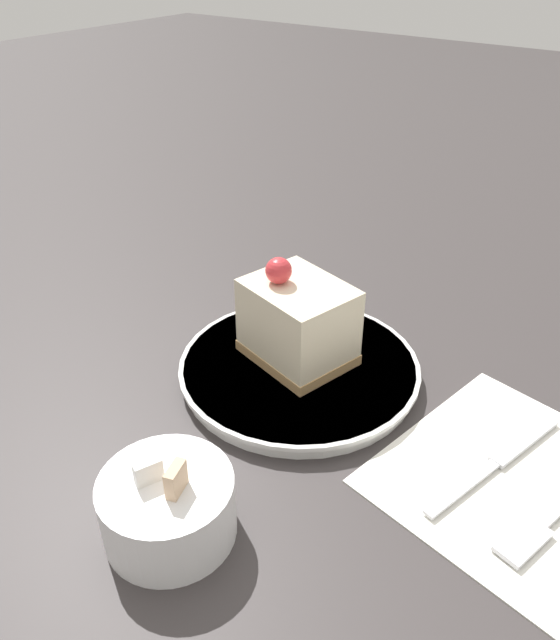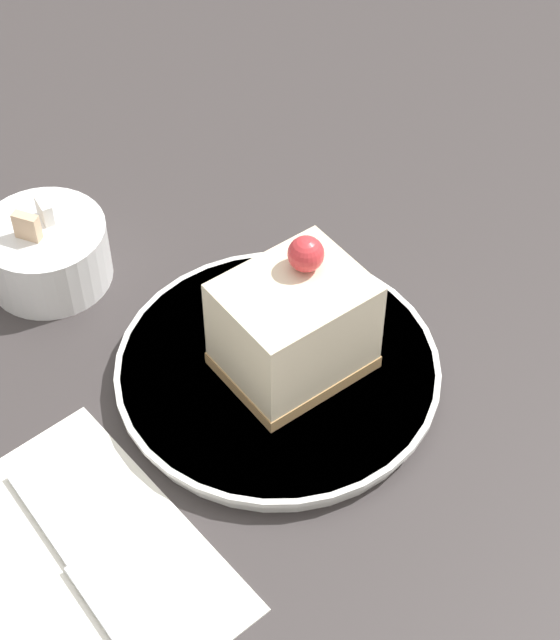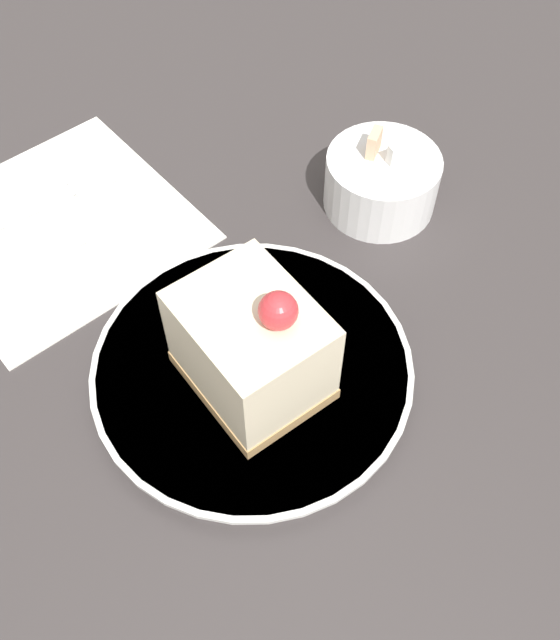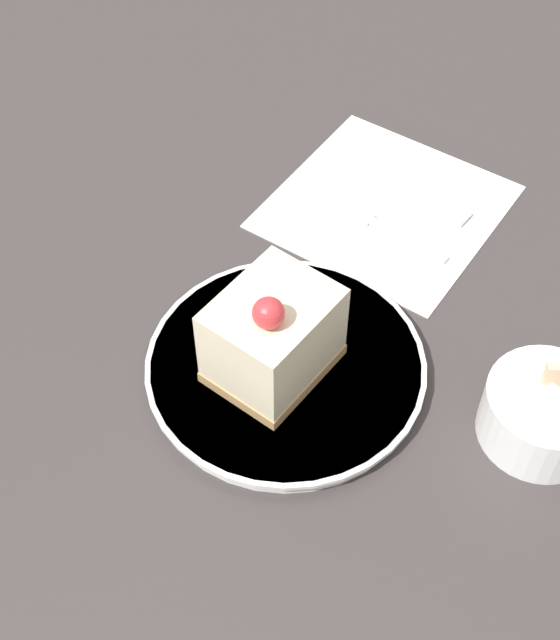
{
  "view_description": "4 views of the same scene",
  "coord_description": "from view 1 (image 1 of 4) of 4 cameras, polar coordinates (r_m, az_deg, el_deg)",
  "views": [
    {
      "loc": [
        -0.29,
        0.4,
        0.38
      ],
      "look_at": [
        -0.0,
        0.0,
        0.06
      ],
      "focal_mm": 35.0,
      "sensor_mm": 36.0,
      "label": 1
    },
    {
      "loc": [
        -0.4,
        -0.31,
        0.61
      ],
      "look_at": [
        -0.02,
        -0.01,
        0.07
      ],
      "focal_mm": 60.0,
      "sensor_mm": 36.0,
      "label": 2
    },
    {
      "loc": [
        0.17,
        -0.21,
        0.46
      ],
      "look_at": [
        -0.01,
        0.01,
        0.06
      ],
      "focal_mm": 40.0,
      "sensor_mm": 36.0,
      "label": 3
    },
    {
      "loc": [
        0.39,
        0.17,
        0.61
      ],
      "look_at": [
        -0.02,
        -0.01,
        0.07
      ],
      "focal_mm": 50.0,
      "sensor_mm": 36.0,
      "label": 4
    }
  ],
  "objects": [
    {
      "name": "fork",
      "position": [
        0.53,
        23.69,
        -15.89
      ],
      "size": [
        0.06,
        0.15,
        0.0
      ],
      "rotation": [
        0.0,
        0.0,
        -0.26
      ],
      "color": "silver",
      "rests_on": "napkin"
    },
    {
      "name": "cake_slice",
      "position": [
        0.6,
        1.62,
        -0.12
      ],
      "size": [
        0.12,
        0.1,
        0.11
      ],
      "rotation": [
        0.0,
        0.0,
        -0.25
      ],
      "color": "#AD8451",
      "rests_on": "plate"
    },
    {
      "name": "ground_plane",
      "position": [
        0.63,
        0.01,
        -4.82
      ],
      "size": [
        4.0,
        4.0,
        0.0
      ],
      "primitive_type": "plane",
      "color": "#383333"
    },
    {
      "name": "knife",
      "position": [
        0.57,
        19.99,
        -11.45
      ],
      "size": [
        0.06,
        0.17,
        0.0
      ],
      "rotation": [
        0.0,
        0.0,
        -0.26
      ],
      "color": "silver",
      "rests_on": "napkin"
    },
    {
      "name": "napkin",
      "position": [
        0.55,
        21.64,
        -13.92
      ],
      "size": [
        0.24,
        0.24,
        0.0
      ],
      "rotation": [
        0.0,
        0.0,
        -0.19
      ],
      "color": "white",
      "rests_on": "ground_plane"
    },
    {
      "name": "sugar_bowl",
      "position": [
        0.48,
        -10.19,
        -16.46
      ],
      "size": [
        0.1,
        0.1,
        0.07
      ],
      "color": "white",
      "rests_on": "ground_plane"
    },
    {
      "name": "plate",
      "position": [
        0.61,
        1.76,
        -4.48
      ],
      "size": [
        0.24,
        0.24,
        0.02
      ],
      "color": "silver",
      "rests_on": "ground_plane"
    }
  ]
}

